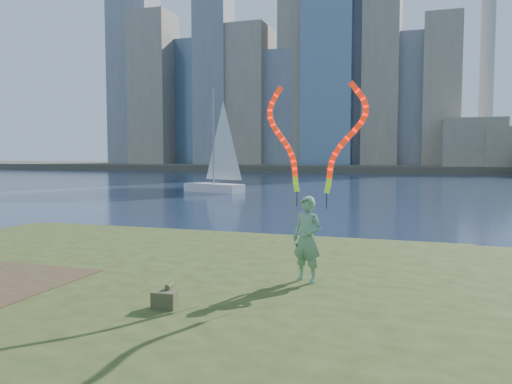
% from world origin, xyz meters
% --- Properties ---
extents(ground, '(320.00, 320.00, 0.00)m').
position_xyz_m(ground, '(0.00, 0.00, 0.00)').
color(ground, '#1A2741').
rests_on(ground, ground).
extents(grassy_knoll, '(20.00, 18.00, 0.80)m').
position_xyz_m(grassy_knoll, '(0.00, -2.30, 0.34)').
color(grassy_knoll, '#354418').
rests_on(grassy_knoll, ground).
extents(far_shore, '(320.00, 40.00, 1.20)m').
position_xyz_m(far_shore, '(0.00, 95.00, 0.60)').
color(far_shore, '#464234').
rests_on(far_shore, ground).
extents(woman_with_ribbons, '(1.94, 0.73, 4.00)m').
position_xyz_m(woman_with_ribbons, '(3.59, -1.23, 2.21)').
color(woman_with_ribbons, '#1A702B').
rests_on(woman_with_ribbons, grassy_knoll).
extents(canvas_bag, '(0.40, 0.45, 0.35)m').
position_xyz_m(canvas_bag, '(1.82, -3.52, 0.95)').
color(canvas_bag, '#4A522D').
rests_on(canvas_bag, grassy_knoll).
extents(sailboat, '(5.77, 3.40, 8.78)m').
position_xyz_m(sailboat, '(-10.82, 28.68, 1.51)').
color(sailboat, silver).
rests_on(sailboat, ground).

